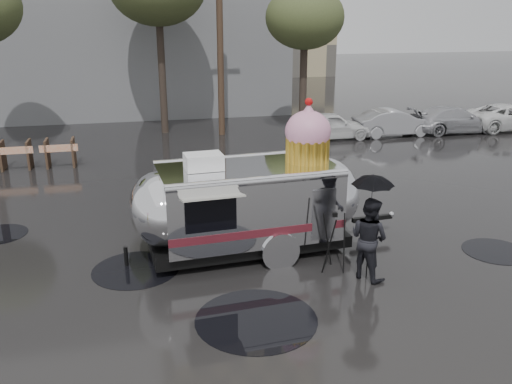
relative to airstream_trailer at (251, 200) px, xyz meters
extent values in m
plane|color=black|center=(-1.07, -1.31, -1.25)|extent=(120.00, 120.00, 0.00)
cylinder|color=black|center=(-0.56, -2.98, -1.25)|extent=(2.24, 2.24, 0.01)
cylinder|color=black|center=(2.49, 3.88, -1.25)|extent=(2.43, 2.43, 0.01)
cylinder|color=black|center=(-2.66, -0.43, -1.25)|extent=(1.87, 1.87, 0.01)
cylinder|color=black|center=(5.55, -1.34, -1.25)|extent=(1.51, 1.51, 0.01)
cylinder|color=#473323|center=(1.43, 12.69, 3.25)|extent=(0.28, 0.28, 9.00)
cylinder|color=#382D26|center=(-1.07, 13.69, 2.12)|extent=(0.32, 0.32, 6.75)
cylinder|color=#382D26|center=(4.93, 11.69, 1.45)|extent=(0.32, 0.32, 5.40)
ellipsoid|color=#384422|center=(4.93, 11.69, 3.85)|extent=(3.36, 3.36, 2.64)
cube|color=#473323|center=(-7.07, 8.69, -0.75)|extent=(0.08, 0.80, 1.00)
cube|color=#473323|center=(-6.17, 8.69, -0.75)|extent=(0.08, 0.80, 1.00)
cube|color=#E5590C|center=(-6.62, 8.31, -0.50)|extent=(1.30, 0.04, 0.25)
cube|color=#473323|center=(-5.57, 8.69, -0.75)|extent=(0.08, 0.80, 1.00)
cube|color=#473323|center=(-4.67, 8.69, -0.75)|extent=(0.08, 0.80, 1.00)
cube|color=#E5590C|center=(-5.12, 8.31, -0.50)|extent=(1.30, 0.04, 0.25)
imported|color=silver|center=(5.93, 10.69, -0.55)|extent=(4.00, 1.80, 1.40)
imported|color=#B2B2B7|center=(8.93, 10.69, -0.55)|extent=(4.00, 1.80, 1.40)
imported|color=#B2B2B7|center=(11.93, 10.69, -0.53)|extent=(4.20, 1.80, 1.44)
imported|color=silver|center=(14.93, 10.69, -0.50)|extent=(4.40, 1.90, 1.50)
cube|color=silver|center=(-0.08, 0.00, 0.00)|extent=(4.07, 2.33, 1.61)
ellipsoid|color=silver|center=(1.88, 0.14, 0.00)|extent=(1.48, 2.15, 1.61)
ellipsoid|color=silver|center=(-2.05, -0.14, 0.00)|extent=(1.48, 2.15, 1.61)
cube|color=black|center=(-0.08, 0.00, -0.94)|extent=(4.59, 2.10, 0.27)
cylinder|color=black|center=(0.43, -0.89, -0.94)|extent=(0.64, 0.24, 0.63)
cylinder|color=black|center=(0.30, 0.95, -0.94)|extent=(0.64, 0.24, 0.63)
cylinder|color=silver|center=(0.44, -1.01, -0.90)|extent=(0.86, 0.15, 0.86)
cube|color=black|center=(3.13, 0.23, -0.81)|extent=(1.08, 0.18, 0.11)
sphere|color=silver|center=(3.66, 0.27, -0.76)|extent=(0.15, 0.15, 0.14)
cylinder|color=black|center=(-2.85, -0.20, -1.03)|extent=(0.10, 0.10, 0.45)
cube|color=#53161F|center=(-0.01, -1.02, -0.41)|extent=(3.93, 0.31, 0.18)
cube|color=#53161F|center=(-0.16, 1.02, -0.41)|extent=(3.93, 0.31, 0.18)
cube|color=black|center=(-1.08, -1.11, 0.13)|extent=(1.07, 0.11, 0.72)
cube|color=#A4A297|center=(-1.06, -1.33, 0.58)|extent=(1.28, 0.53, 0.13)
cube|color=silver|center=(1.42, -0.93, -0.14)|extent=(0.54, 0.07, 1.16)
cube|color=white|center=(-1.06, -0.07, 0.98)|extent=(0.84, 0.64, 0.34)
cylinder|color=gold|center=(1.34, 0.10, 1.07)|extent=(0.99, 0.99, 0.54)
ellipsoid|color=#E79ABB|center=(1.34, 0.10, 1.50)|extent=(1.11, 1.11, 0.93)
cone|color=#E79ABB|center=(1.34, 0.10, 1.96)|extent=(0.48, 0.48, 0.36)
sphere|color=red|center=(1.34, 0.10, 2.16)|extent=(0.19, 0.19, 0.18)
imported|color=black|center=(2.08, -1.85, -0.38)|extent=(0.83, 0.96, 1.76)
imported|color=black|center=(2.08, -1.85, 0.65)|extent=(1.04, 1.04, 0.71)
cylinder|color=black|center=(2.08, -1.85, -0.43)|extent=(0.02, 0.02, 1.65)
cylinder|color=black|center=(1.71, -1.45, -0.62)|extent=(0.10, 0.29, 1.28)
cylinder|color=black|center=(1.43, -1.18, -0.62)|extent=(0.29, 0.10, 1.28)
cylinder|color=black|center=(1.33, -1.56, -0.62)|extent=(0.22, 0.22, 1.28)
cube|color=black|center=(1.49, -1.39, 0.03)|extent=(0.13, 0.11, 0.09)
camera|label=1|loc=(-2.49, -11.35, 4.05)|focal=38.00mm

